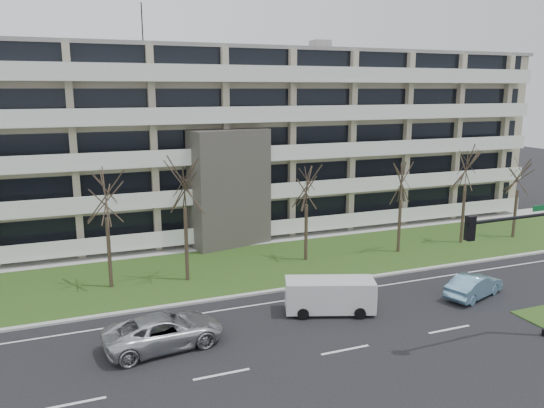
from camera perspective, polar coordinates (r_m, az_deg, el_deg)
name	(u,v)px	position (r m, az deg, el deg)	size (l,w,h in m)	color
ground	(345,350)	(25.97, 7.88, -15.29)	(160.00, 160.00, 0.00)	black
grass_verge	(254,265)	(36.91, -2.00, -6.61)	(90.00, 10.00, 0.06)	#2E4F1A
curb	(281,290)	(32.51, 0.95, -9.22)	(90.00, 0.35, 0.12)	#B2B2AD
sidewalk	(230,244)	(41.90, -4.49, -4.31)	(90.00, 2.00, 0.08)	#B2B2AD
lane_edge_line	(291,300)	(31.25, 2.01, -10.25)	(90.00, 0.12, 0.01)	white
apartment_building	(206,140)	(46.95, -7.09, 6.85)	(60.50, 15.10, 18.75)	#B5A88C
silver_pickup	(164,331)	(26.21, -11.53, -13.25)	(2.60, 5.64, 1.57)	#BABCC2
blue_sedan	(474,286)	(33.55, 20.89, -8.21)	(1.46, 4.20, 1.38)	#7DB5D9
white_van	(331,293)	(29.35, 6.35, -9.50)	(5.13, 3.31, 1.87)	silver
traffic_signal	(526,256)	(27.41, 25.66, -5.07)	(5.83, 0.51, 6.75)	black
tree_2	(105,190)	(32.87, -17.53, 1.48)	(3.95, 3.95, 7.90)	#382B21
tree_3	(184,178)	(32.92, -9.44, 2.72)	(4.24, 4.24, 8.49)	#382B21
tree_4	(307,182)	(36.73, 3.75, 2.35)	(3.64, 3.64, 7.28)	#382B21
tree_5	(402,179)	(39.74, 13.78, 2.61)	(3.57, 3.57, 7.14)	#382B21
tree_6	(467,161)	(43.51, 20.25, 4.35)	(4.21, 4.21, 8.42)	#382B21
tree_7	(519,171)	(46.95, 25.05, 3.19)	(3.54, 3.54, 7.08)	#382B21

